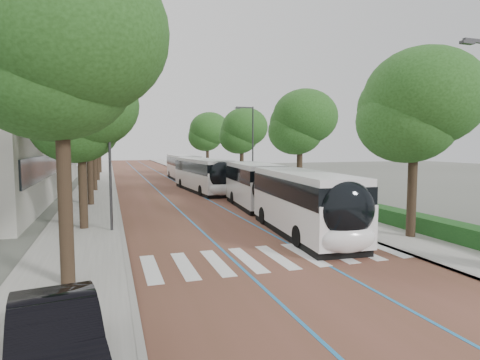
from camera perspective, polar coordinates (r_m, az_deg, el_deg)
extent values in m
plane|color=#51544C|center=(15.63, 6.01, -11.91)|extent=(160.00, 160.00, 0.00)
cube|color=brown|center=(54.18, -11.57, 0.10)|extent=(11.00, 140.00, 0.02)
cube|color=gray|center=(53.84, -19.52, -0.06)|extent=(4.00, 140.00, 0.12)
cube|color=gray|center=(55.53, -3.86, 0.36)|extent=(4.00, 140.00, 0.12)
cube|color=gray|center=(53.82, -17.50, -0.01)|extent=(0.20, 140.00, 0.14)
cube|color=gray|center=(55.09, -5.77, 0.31)|extent=(0.20, 140.00, 0.14)
cube|color=silver|center=(15.38, -12.58, -12.20)|extent=(0.55, 3.60, 0.01)
cube|color=silver|center=(15.54, -7.88, -11.94)|extent=(0.55, 3.60, 0.01)
cube|color=silver|center=(15.79, -3.32, -11.62)|extent=(0.55, 3.60, 0.01)
cube|color=silver|center=(16.14, 1.05, -11.24)|extent=(0.55, 3.60, 0.01)
cube|color=silver|center=(16.58, 5.21, -10.82)|extent=(0.55, 3.60, 0.01)
cube|color=silver|center=(17.10, 9.12, -10.37)|extent=(0.55, 3.60, 0.01)
cube|color=silver|center=(17.69, 12.78, -9.91)|extent=(0.55, 3.60, 0.01)
cube|color=silver|center=(18.35, 16.18, -9.45)|extent=(0.55, 3.60, 0.01)
cube|color=silver|center=(19.07, 19.32, -8.98)|extent=(0.55, 3.60, 0.01)
cube|color=#2270AA|center=(54.02, -13.25, 0.07)|extent=(0.12, 126.00, 0.01)
cube|color=#2270AA|center=(54.38, -9.89, 0.16)|extent=(0.12, 126.00, 0.01)
cube|color=black|center=(41.88, -24.05, 2.46)|extent=(0.12, 38.00, 1.60)
cube|color=black|center=(41.89, -24.21, 6.84)|extent=(0.12, 38.00, 1.60)
cube|color=black|center=(42.14, -24.37, 11.18)|extent=(0.12, 38.00, 1.60)
cube|color=black|center=(42.59, -24.52, 15.19)|extent=(0.12, 38.00, 1.60)
cube|color=#164016|center=(20.85, 29.66, -6.78)|extent=(1.20, 14.00, 0.80)
cube|color=#323234|center=(16.00, 29.60, 16.63)|extent=(0.50, 0.20, 0.10)
cylinder|color=#323234|center=(37.92, 1.83, 4.36)|extent=(0.14, 0.14, 8.00)
cube|color=#323234|center=(37.81, 0.69, 10.28)|extent=(1.70, 0.12, 0.12)
cube|color=#323234|center=(37.58, -0.34, 10.19)|extent=(0.50, 0.20, 0.10)
cylinder|color=#323234|center=(21.64, -18.04, 3.64)|extent=(0.14, 0.14, 8.00)
cylinder|color=black|center=(13.84, -23.58, -3.47)|extent=(0.44, 0.44, 5.21)
ellipsoid|color=#1E4215|center=(13.98, -24.29, 16.10)|extent=(6.06, 6.06, 5.15)
cylinder|color=black|center=(22.80, -21.44, -1.38)|extent=(0.44, 0.44, 4.28)
ellipsoid|color=#1E4215|center=(22.72, -21.75, 8.42)|extent=(5.40, 5.40, 4.59)
cylinder|color=black|center=(31.75, -20.53, 0.51)|extent=(0.44, 0.44, 4.46)
ellipsoid|color=#1E4215|center=(31.71, -20.76, 7.82)|extent=(5.35, 5.35, 4.55)
cylinder|color=black|center=(41.71, -19.99, 1.81)|extent=(0.44, 0.44, 4.87)
ellipsoid|color=#1E4215|center=(41.72, -20.17, 7.89)|extent=(5.66, 5.66, 4.81)
cylinder|color=black|center=(53.69, -19.60, 2.55)|extent=(0.44, 0.44, 5.04)
ellipsoid|color=#1E4215|center=(53.71, -19.74, 7.44)|extent=(5.61, 5.61, 4.77)
cylinder|color=black|center=(68.68, -19.30, 3.00)|extent=(0.44, 0.44, 4.95)
ellipsoid|color=#1E4215|center=(68.69, -19.40, 6.75)|extent=(5.16, 5.16, 4.39)
cylinder|color=black|center=(21.02, 23.25, -1.82)|extent=(0.44, 0.44, 4.38)
ellipsoid|color=#1E4215|center=(20.95, 23.63, 9.06)|extent=(5.54, 5.54, 4.71)
cylinder|color=black|center=(31.01, 8.45, 0.53)|extent=(0.44, 0.44, 4.31)
ellipsoid|color=#1E4215|center=(30.95, 8.54, 7.78)|extent=(4.91, 4.91, 4.17)
cylinder|color=black|center=(43.95, 0.25, 1.80)|extent=(0.44, 0.44, 4.17)
ellipsoid|color=#1E4215|center=(43.90, 0.25, 6.75)|extent=(5.00, 5.00, 4.25)
cylinder|color=black|center=(59.32, -4.64, 2.74)|extent=(0.44, 0.44, 4.43)
ellipsoid|color=#1E4215|center=(59.30, -4.67, 6.63)|extent=(5.85, 5.85, 4.97)
cylinder|color=black|center=(25.17, 4.53, -1.32)|extent=(2.37, 1.09, 2.30)
cube|color=white|center=(20.47, 8.96, -4.28)|extent=(3.26, 9.53, 1.82)
cube|color=black|center=(20.32, 9.00, -1.10)|extent=(3.29, 9.35, 0.97)
cube|color=silver|center=(20.26, 9.02, 0.70)|extent=(3.20, 9.34, 0.31)
cube|color=black|center=(20.67, 8.91, -7.25)|extent=(3.18, 9.16, 0.35)
cube|color=white|center=(29.34, 1.92, -1.42)|extent=(3.13, 7.92, 1.82)
cube|color=black|center=(29.24, 1.93, 0.80)|extent=(3.16, 7.77, 0.97)
cube|color=silver|center=(29.20, 1.93, 2.06)|extent=(3.07, 7.76, 0.31)
cube|color=black|center=(29.49, 1.91, -3.52)|extent=(3.05, 7.61, 0.35)
ellipsoid|color=black|center=(16.31, 15.07, -4.12)|extent=(2.43, 1.29, 2.28)
ellipsoid|color=white|center=(16.48, 15.06, -8.06)|extent=(2.42, 1.19, 1.14)
cylinder|color=black|center=(18.12, 8.35, -7.93)|extent=(0.38, 1.02, 1.00)
cylinder|color=black|center=(19.06, 14.73, -7.40)|extent=(0.38, 1.02, 1.00)
cylinder|color=black|center=(30.78, -0.94, -2.54)|extent=(0.38, 1.02, 1.00)
cylinder|color=black|center=(31.34, 3.10, -2.41)|extent=(0.38, 1.02, 1.00)
cylinder|color=black|center=(23.08, 3.40, -5.09)|extent=(0.38, 1.02, 1.00)
cylinder|color=black|center=(23.83, 8.63, -4.82)|extent=(0.38, 1.02, 1.00)
cube|color=white|center=(39.41, -5.45, 0.21)|extent=(3.30, 12.14, 1.82)
cube|color=black|center=(39.34, -5.46, 1.86)|extent=(3.33, 11.90, 0.97)
cube|color=silver|center=(39.31, -5.47, 2.80)|extent=(3.24, 11.90, 0.31)
cube|color=black|center=(39.52, -5.44, -1.36)|extent=(3.22, 11.66, 0.35)
ellipsoid|color=black|center=(33.81, -2.63, 0.69)|extent=(2.42, 1.26, 2.28)
ellipsoid|color=white|center=(33.86, -2.59, -1.24)|extent=(2.41, 1.16, 1.14)
cylinder|color=black|center=(35.73, -5.53, -1.51)|extent=(0.37, 1.02, 1.00)
cylinder|color=black|center=(36.43, -2.12, -1.37)|extent=(0.37, 1.02, 1.00)
cylinder|color=black|center=(42.84, -8.34, -0.46)|extent=(0.37, 1.02, 1.00)
cylinder|color=black|center=(43.43, -5.45, -0.36)|extent=(0.37, 1.02, 1.00)
cube|color=white|center=(52.46, -8.14, 1.37)|extent=(2.54, 12.01, 1.82)
cube|color=black|center=(52.40, -8.15, 2.61)|extent=(2.58, 11.77, 0.97)
cube|color=silver|center=(52.38, -8.16, 3.31)|extent=(2.49, 11.77, 0.31)
cube|color=black|center=(52.54, -8.12, 0.18)|extent=(2.49, 11.53, 0.35)
ellipsoid|color=black|center=(46.67, -6.92, 1.85)|extent=(2.35, 1.11, 2.28)
ellipsoid|color=white|center=(46.70, -6.89, 0.45)|extent=(2.35, 1.01, 1.14)
cylinder|color=black|center=(48.79, -8.71, 0.19)|extent=(0.30, 1.00, 1.00)
cylinder|color=black|center=(49.20, -6.11, 0.26)|extent=(0.30, 1.00, 1.00)
cylinder|color=black|center=(56.08, -9.93, 0.79)|extent=(0.30, 1.00, 1.00)
cylinder|color=black|center=(56.44, -7.66, 0.85)|extent=(0.30, 1.00, 1.00)
imported|color=black|center=(8.87, -24.79, -19.93)|extent=(2.26, 4.74, 1.50)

